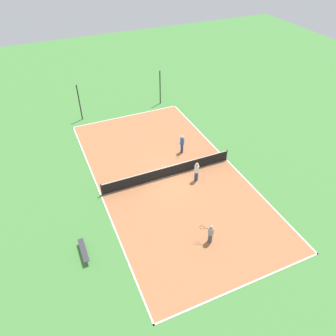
% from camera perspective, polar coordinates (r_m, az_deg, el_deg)
% --- Properties ---
extents(ground_plane, '(80.00, 80.00, 0.00)m').
position_cam_1_polar(ground_plane, '(26.81, -0.00, -1.51)').
color(ground_plane, '#47843D').
extents(court_surface, '(11.31, 21.80, 0.02)m').
position_cam_1_polar(court_surface, '(26.80, -0.00, -1.49)').
color(court_surface, '#AD6B42').
rests_on(court_surface, ground_plane).
extents(tennis_net, '(11.11, 0.10, 1.07)m').
position_cam_1_polar(tennis_net, '(26.44, -0.00, -0.56)').
color(tennis_net, black).
rests_on(tennis_net, court_surface).
extents(bench, '(0.36, 1.93, 0.45)m').
position_cam_1_polar(bench, '(21.84, -14.51, -13.71)').
color(bench, '#333338').
rests_on(bench, ground_plane).
extents(player_near_blue, '(0.80, 0.96, 1.75)m').
position_cam_1_polar(player_near_blue, '(28.92, 2.46, 4.39)').
color(player_near_blue, navy).
rests_on(player_near_blue, court_surface).
extents(player_near_white, '(0.50, 0.50, 1.77)m').
position_cam_1_polar(player_near_white, '(25.84, 5.00, -0.46)').
color(player_near_white, navy).
rests_on(player_near_white, court_surface).
extents(player_baseline_gray, '(0.91, 0.87, 1.56)m').
position_cam_1_polar(player_baseline_gray, '(21.58, 7.43, -11.10)').
color(player_baseline_gray, '#4C4C51').
rests_on(player_baseline_gray, court_surface).
extents(tennis_ball_far_baseline, '(0.07, 0.07, 0.07)m').
position_cam_1_polar(tennis_ball_far_baseline, '(33.59, -14.99, 6.34)').
color(tennis_ball_far_baseline, '#CCE033').
rests_on(tennis_ball_far_baseline, court_surface).
extents(tennis_ball_midcourt, '(0.07, 0.07, 0.07)m').
position_cam_1_polar(tennis_ball_midcourt, '(27.28, -5.18, -0.70)').
color(tennis_ball_midcourt, '#CCE033').
rests_on(tennis_ball_midcourt, court_surface).
extents(tennis_ball_left_sideline, '(0.07, 0.07, 0.07)m').
position_cam_1_polar(tennis_ball_left_sideline, '(27.78, 10.39, -0.44)').
color(tennis_ball_left_sideline, '#CCE033').
rests_on(tennis_ball_left_sideline, court_surface).
extents(tennis_ball_near_net, '(0.07, 0.07, 0.07)m').
position_cam_1_polar(tennis_ball_near_net, '(28.25, 0.14, 1.06)').
color(tennis_ball_near_net, '#CCE033').
rests_on(tennis_ball_near_net, court_surface).
extents(fence_post_back_left, '(0.12, 0.12, 3.79)m').
position_cam_1_polar(fence_post_back_left, '(34.72, -15.16, 10.92)').
color(fence_post_back_left, black).
rests_on(fence_post_back_left, ground_plane).
extents(fence_post_back_right, '(0.12, 0.12, 3.79)m').
position_cam_1_polar(fence_post_back_right, '(36.76, -1.39, 13.83)').
color(fence_post_back_right, black).
rests_on(fence_post_back_right, ground_plane).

